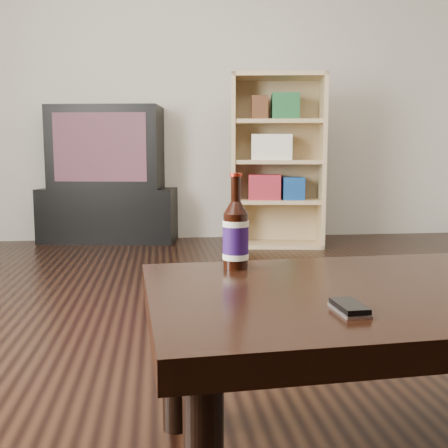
{
  "coord_description": "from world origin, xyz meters",
  "views": [
    {
      "loc": [
        -0.27,
        -1.56,
        0.71
      ],
      "look_at": [
        -0.11,
        -0.26,
        0.54
      ],
      "focal_mm": 42.0,
      "sensor_mm": 36.0,
      "label": 1
    }
  ],
  "objects": [
    {
      "name": "beer_bottle",
      "position": [
        -0.08,
        -0.26,
        0.51
      ],
      "size": [
        0.07,
        0.07,
        0.24
      ],
      "rotation": [
        0.0,
        0.0,
        -0.11
      ],
      "color": "black",
      "rests_on": "coffee_table"
    },
    {
      "name": "coffee_table",
      "position": [
        0.27,
        -0.48,
        0.37
      ],
      "size": [
        1.18,
        0.73,
        0.43
      ],
      "rotation": [
        0.0,
        0.0,
        0.06
      ],
      "color": "black",
      "rests_on": "floor"
    },
    {
      "name": "wall_back",
      "position": [
        0.0,
        3.01,
        1.35
      ],
      "size": [
        5.0,
        0.02,
        2.7
      ],
      "primitive_type": "cube",
      "color": "beige",
      "rests_on": "ground"
    },
    {
      "name": "floor",
      "position": [
        0.0,
        0.0,
        -0.01
      ],
      "size": [
        5.0,
        6.0,
        0.01
      ],
      "primitive_type": "cube",
      "color": "black",
      "rests_on": "ground"
    },
    {
      "name": "phone",
      "position": [
        0.07,
        -0.66,
        0.44
      ],
      "size": [
        0.05,
        0.1,
        0.02
      ],
      "rotation": [
        0.0,
        0.0,
        0.05
      ],
      "color": "silver",
      "rests_on": "coffee_table"
    },
    {
      "name": "bookshelf",
      "position": [
        0.65,
        2.51,
        0.69
      ],
      "size": [
        0.76,
        0.44,
        1.33
      ],
      "rotation": [
        0.0,
        0.0,
        -0.16
      ],
      "color": "tan",
      "rests_on": "floor"
    },
    {
      "name": "tv",
      "position": [
        -0.68,
        2.97,
        0.78
      ],
      "size": [
        0.98,
        0.71,
        0.67
      ],
      "rotation": [
        0.0,
        0.0,
        -0.17
      ],
      "color": "black",
      "rests_on": "tv_stand"
    },
    {
      "name": "tv_stand",
      "position": [
        -0.68,
        2.97,
        0.22
      ],
      "size": [
        1.19,
        0.74,
        0.45
      ],
      "primitive_type": "cube",
      "rotation": [
        0.0,
        0.0,
        -0.17
      ],
      "color": "black",
      "rests_on": "floor"
    }
  ]
}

